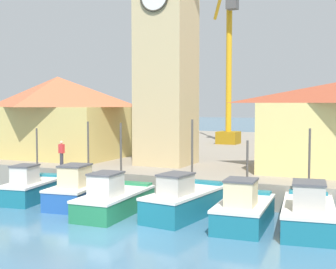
{
  "coord_description": "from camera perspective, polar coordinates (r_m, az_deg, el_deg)",
  "views": [
    {
      "loc": [
        10.07,
        -16.02,
        5.34
      ],
      "look_at": [
        -1.41,
        8.62,
        3.5
      ],
      "focal_mm": 50.0,
      "sensor_mm": 36.0,
      "label": 1
    }
  ],
  "objects": [
    {
      "name": "fishing_boat_mid_right",
      "position": [
        20.77,
        16.74,
        -9.13
      ],
      "size": [
        2.86,
        5.5,
        4.24
      ],
      "color": "#196B7F",
      "rests_on": "ground"
    },
    {
      "name": "quay_wharf",
      "position": [
        44.06,
        11.63,
        -2.28
      ],
      "size": [
        120.0,
        40.0,
        1.36
      ],
      "primitive_type": "cube",
      "color": "gray",
      "rests_on": "ground"
    },
    {
      "name": "fishing_boat_center",
      "position": [
        20.75,
        9.24,
        -9.04
      ],
      "size": [
        2.4,
        4.66,
        3.69
      ],
      "color": "#196B7F",
      "rests_on": "ground"
    },
    {
      "name": "dock_worker_near_tower",
      "position": [
        29.99,
        -12.85,
        -2.23
      ],
      "size": [
        0.34,
        0.22,
        1.62
      ],
      "color": "#33333D",
      "rests_on": "quay_wharf"
    },
    {
      "name": "fishing_boat_far_left",
      "position": [
        26.8,
        -16.26,
        -6.26
      ],
      "size": [
        2.46,
        4.47,
        3.93
      ],
      "color": "#196B7F",
      "rests_on": "ground"
    },
    {
      "name": "clock_tower",
      "position": [
        30.55,
        -0.21,
        11.49
      ],
      "size": [
        3.77,
        3.77,
        16.85
      ],
      "color": "tan",
      "rests_on": "quay_wharf"
    },
    {
      "name": "warehouse_left",
      "position": [
        35.4,
        -13.25,
        2.22
      ],
      "size": [
        9.77,
        6.55,
        5.9
      ],
      "color": "tan",
      "rests_on": "quay_wharf"
    },
    {
      "name": "fishing_boat_mid_left",
      "position": [
        22.2,
        2.05,
        -8.06
      ],
      "size": [
        2.59,
        5.35,
        4.55
      ],
      "color": "#196B7F",
      "rests_on": "ground"
    },
    {
      "name": "ground_plane",
      "position": [
        19.66,
        -7.06,
        -11.92
      ],
      "size": [
        300.0,
        300.0,
        0.0
      ],
      "primitive_type": "plane",
      "color": "teal"
    },
    {
      "name": "port_crane_near",
      "position": [
        46.15,
        7.35,
        6.58
      ],
      "size": [
        5.02,
        8.18,
        17.49
      ],
      "color": "#976E11",
      "rests_on": "quay_wharf"
    },
    {
      "name": "fishing_boat_left_inner",
      "position": [
        22.87,
        -6.58,
        -7.86
      ],
      "size": [
        2.26,
        5.24,
        4.36
      ],
      "color": "#237A4C",
      "rests_on": "ground"
    },
    {
      "name": "fishing_boat_left_outer",
      "position": [
        25.25,
        -10.39,
        -6.7
      ],
      "size": [
        2.71,
        5.32,
        4.34
      ],
      "color": "#2356A8",
      "rests_on": "ground"
    }
  ]
}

